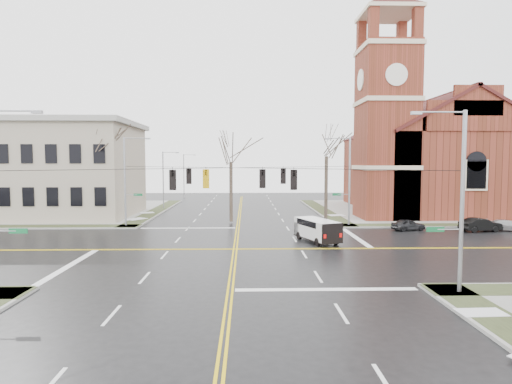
{
  "coord_description": "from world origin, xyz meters",
  "views": [
    {
      "loc": [
        0.82,
        -32.23,
        6.62
      ],
      "look_at": [
        1.73,
        6.0,
        3.95
      ],
      "focal_mm": 30.0,
      "sensor_mm": 36.0,
      "label": 1
    }
  ],
  "objects_px": {
    "tree_ne": "(326,152)",
    "cargo_van": "(316,228)",
    "streetlight_north_a": "(164,178)",
    "streetlight_north_b": "(185,174)",
    "tree_nw_near": "(231,158)",
    "church": "(424,149)",
    "tree_nw_far": "(102,148)",
    "signal_pole_se": "(459,196)",
    "signal_pole_nw": "(127,179)",
    "signal_pole_ne": "(348,178)",
    "parked_car_b": "(480,225)",
    "parked_car_a": "(408,225)",
    "parked_car_c": "(507,225)"
  },
  "relations": [
    {
      "from": "signal_pole_nw",
      "to": "parked_car_b",
      "type": "bearing_deg",
      "value": -6.22
    },
    {
      "from": "signal_pole_nw",
      "to": "streetlight_north_a",
      "type": "distance_m",
      "value": 16.52
    },
    {
      "from": "parked_car_a",
      "to": "tree_nw_near",
      "type": "bearing_deg",
      "value": 57.94
    },
    {
      "from": "cargo_van",
      "to": "streetlight_north_b",
      "type": "bearing_deg",
      "value": 90.87
    },
    {
      "from": "parked_car_a",
      "to": "cargo_van",
      "type": "bearing_deg",
      "value": 105.01
    },
    {
      "from": "cargo_van",
      "to": "tree_nw_near",
      "type": "distance_m",
      "value": 14.68
    },
    {
      "from": "signal_pole_se",
      "to": "parked_car_c",
      "type": "distance_m",
      "value": 24.93
    },
    {
      "from": "cargo_van",
      "to": "parked_car_b",
      "type": "relative_size",
      "value": 1.31
    },
    {
      "from": "signal_pole_nw",
      "to": "tree_nw_far",
      "type": "height_order",
      "value": "tree_nw_far"
    },
    {
      "from": "signal_pole_se",
      "to": "parked_car_a",
      "type": "distance_m",
      "value": 21.19
    },
    {
      "from": "streetlight_north_b",
      "to": "signal_pole_ne",
      "type": "bearing_deg",
      "value": -58.95
    },
    {
      "from": "signal_pole_se",
      "to": "tree_nw_far",
      "type": "distance_m",
      "value": 36.36
    },
    {
      "from": "tree_nw_far",
      "to": "tree_ne",
      "type": "relative_size",
      "value": 1.06
    },
    {
      "from": "signal_pole_ne",
      "to": "tree_ne",
      "type": "xyz_separation_m",
      "value": [
        -1.93,
        1.6,
        2.77
      ]
    },
    {
      "from": "streetlight_north_a",
      "to": "parked_car_c",
      "type": "xyz_separation_m",
      "value": [
        36.73,
        -19.9,
        -3.94
      ]
    },
    {
      "from": "parked_car_b",
      "to": "church",
      "type": "bearing_deg",
      "value": -16.95
    },
    {
      "from": "signal_pole_nw",
      "to": "parked_car_c",
      "type": "distance_m",
      "value": 37.82
    },
    {
      "from": "streetlight_north_b",
      "to": "cargo_van",
      "type": "height_order",
      "value": "streetlight_north_b"
    },
    {
      "from": "signal_pole_ne",
      "to": "streetlight_north_b",
      "type": "bearing_deg",
      "value": 121.05
    },
    {
      "from": "church",
      "to": "tree_ne",
      "type": "xyz_separation_m",
      "value": [
        -15.38,
        -11.69,
        -0.71
      ]
    },
    {
      "from": "streetlight_north_a",
      "to": "parked_car_b",
      "type": "bearing_deg",
      "value": -30.88
    },
    {
      "from": "signal_pole_nw",
      "to": "tree_ne",
      "type": "relative_size",
      "value": 0.84
    },
    {
      "from": "signal_pole_nw",
      "to": "tree_ne",
      "type": "height_order",
      "value": "tree_ne"
    },
    {
      "from": "signal_pole_nw",
      "to": "streetlight_north_b",
      "type": "xyz_separation_m",
      "value": [
        0.67,
        36.5,
        -0.48
      ]
    },
    {
      "from": "cargo_van",
      "to": "tree_nw_far",
      "type": "distance_m",
      "value": 24.83
    },
    {
      "from": "streetlight_north_b",
      "to": "cargo_van",
      "type": "bearing_deg",
      "value": -68.97
    },
    {
      "from": "signal_pole_se",
      "to": "parked_car_b",
      "type": "distance_m",
      "value": 23.03
    },
    {
      "from": "parked_car_b",
      "to": "tree_ne",
      "type": "distance_m",
      "value": 16.44
    },
    {
      "from": "streetlight_north_a",
      "to": "streetlight_north_b",
      "type": "distance_m",
      "value": 20.0
    },
    {
      "from": "church",
      "to": "tree_nw_far",
      "type": "height_order",
      "value": "church"
    },
    {
      "from": "streetlight_north_a",
      "to": "tree_nw_near",
      "type": "distance_m",
      "value": 17.22
    },
    {
      "from": "streetlight_north_a",
      "to": "parked_car_a",
      "type": "xyz_separation_m",
      "value": [
        27.24,
        -19.45,
        -3.91
      ]
    },
    {
      "from": "streetlight_north_a",
      "to": "streetlight_north_b",
      "type": "height_order",
      "value": "same"
    },
    {
      "from": "church",
      "to": "signal_pole_se",
      "type": "height_order",
      "value": "church"
    },
    {
      "from": "church",
      "to": "parked_car_b",
      "type": "distance_m",
      "value": 18.8
    },
    {
      "from": "church",
      "to": "parked_car_c",
      "type": "height_order",
      "value": "church"
    },
    {
      "from": "signal_pole_nw",
      "to": "signal_pole_se",
      "type": "distance_m",
      "value": 32.28
    },
    {
      "from": "streetlight_north_a",
      "to": "cargo_van",
      "type": "distance_m",
      "value": 30.61
    },
    {
      "from": "streetlight_north_b",
      "to": "cargo_van",
      "type": "distance_m",
      "value": 48.35
    },
    {
      "from": "signal_pole_nw",
      "to": "parked_car_b",
      "type": "distance_m",
      "value": 35.03
    },
    {
      "from": "tree_ne",
      "to": "cargo_van",
      "type": "bearing_deg",
      "value": -105.11
    },
    {
      "from": "streetlight_north_a",
      "to": "tree_ne",
      "type": "bearing_deg",
      "value": -36.63
    },
    {
      "from": "signal_pole_nw",
      "to": "parked_car_c",
      "type": "bearing_deg",
      "value": -5.19
    },
    {
      "from": "signal_pole_se",
      "to": "cargo_van",
      "type": "relative_size",
      "value": 1.72
    },
    {
      "from": "cargo_van",
      "to": "parked_car_a",
      "type": "distance_m",
      "value": 11.4
    },
    {
      "from": "signal_pole_nw",
      "to": "tree_nw_near",
      "type": "distance_m",
      "value": 11.06
    },
    {
      "from": "signal_pole_se",
      "to": "streetlight_north_b",
      "type": "xyz_separation_m",
      "value": [
        -21.97,
        59.5,
        -0.48
      ]
    },
    {
      "from": "streetlight_north_b",
      "to": "tree_nw_far",
      "type": "distance_m",
      "value": 34.53
    },
    {
      "from": "signal_pole_ne",
      "to": "signal_pole_nw",
      "type": "xyz_separation_m",
      "value": [
        -22.64,
        0.0,
        0.0
      ]
    },
    {
      "from": "parked_car_b",
      "to": "tree_ne",
      "type": "xyz_separation_m",
      "value": [
        -13.85,
        5.36,
        7.06
      ]
    }
  ]
}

